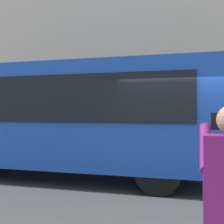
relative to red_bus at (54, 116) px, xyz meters
name	(u,v)px	position (x,y,z in m)	size (l,w,h in m)	color
ground_plane	(179,191)	(-3.43, 0.60, -1.68)	(60.00, 60.00, 0.00)	#38383A
building_facade_far	(189,17)	(-3.44, -6.20, 4.30)	(28.00, 1.55, 12.00)	beige
red_bus	(54,116)	(0.00, 0.00, 0.00)	(9.05, 2.54, 3.08)	#1947AD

